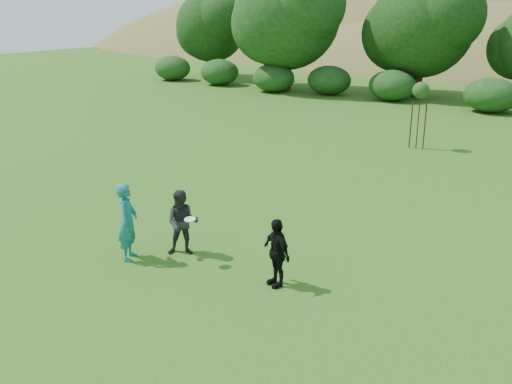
% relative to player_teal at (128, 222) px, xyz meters
% --- Properties ---
extents(ground, '(120.00, 120.00, 0.00)m').
position_rel_player_teal_xyz_m(ground, '(1.57, 0.24, -0.96)').
color(ground, '#19470C').
rests_on(ground, ground).
extents(player_teal, '(0.76, 0.84, 1.92)m').
position_rel_player_teal_xyz_m(player_teal, '(0.00, 0.00, 0.00)').
color(player_teal, '#197174').
rests_on(player_teal, ground).
extents(player_grey, '(1.01, 0.96, 1.65)m').
position_rel_player_teal_xyz_m(player_grey, '(0.92, 0.93, -0.14)').
color(player_grey, '#27272A').
rests_on(player_grey, ground).
extents(player_black, '(0.99, 0.74, 1.56)m').
position_rel_player_teal_xyz_m(player_black, '(3.70, 0.76, -0.18)').
color(player_black, black).
rests_on(player_black, ground).
extents(frisbee, '(0.27, 0.27, 0.06)m').
position_rel_player_teal_xyz_m(frisbee, '(1.43, 0.61, 0.16)').
color(frisbee, white).
rests_on(frisbee, ground).
extents(sapling, '(0.70, 0.70, 2.85)m').
position_rel_player_teal_xyz_m(sapling, '(2.24, 14.92, 1.46)').
color(sapling, '#382115').
rests_on(sapling, ground).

